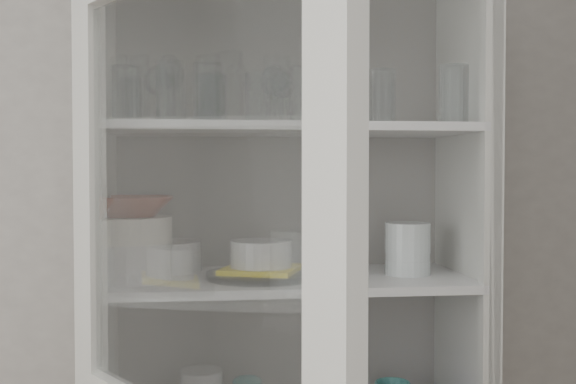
% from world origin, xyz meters
% --- Properties ---
extents(wall_back, '(3.60, 0.02, 2.60)m').
position_xyz_m(wall_back, '(0.00, 1.50, 1.30)').
color(wall_back, '#9F9A94').
rests_on(wall_back, ground).
extents(tumbler_0, '(0.08, 0.08, 0.13)m').
position_xyz_m(tumbler_0, '(-0.21, 1.15, 1.73)').
color(tumbler_0, silver).
rests_on(tumbler_0, shelf_glass).
extents(tumbler_1, '(0.07, 0.07, 0.14)m').
position_xyz_m(tumbler_1, '(-0.10, 1.12, 1.73)').
color(tumbler_1, silver).
rests_on(tumbler_1, shelf_glass).
extents(tumbler_2, '(0.08, 0.08, 0.14)m').
position_xyz_m(tumbler_2, '(-0.01, 1.15, 1.73)').
color(tumbler_2, silver).
rests_on(tumbler_2, shelf_glass).
extents(tumbler_3, '(0.09, 0.09, 0.14)m').
position_xyz_m(tumbler_3, '(0.23, 1.16, 1.73)').
color(tumbler_3, silver).
rests_on(tumbler_3, shelf_glass).
extents(tumbler_4, '(0.10, 0.10, 0.15)m').
position_xyz_m(tumbler_4, '(0.28, 1.13, 1.73)').
color(tumbler_4, silver).
rests_on(tumbler_4, shelf_glass).
extents(tumbler_5, '(0.09, 0.09, 0.13)m').
position_xyz_m(tumbler_5, '(0.42, 1.13, 1.73)').
color(tumbler_5, silver).
rests_on(tumbler_5, shelf_glass).
extents(tumbler_6, '(0.08, 0.08, 0.15)m').
position_xyz_m(tumbler_6, '(0.61, 1.15, 1.74)').
color(tumbler_6, silver).
rests_on(tumbler_6, shelf_glass).
extents(tumbler_7, '(0.07, 0.07, 0.12)m').
position_xyz_m(tumbler_7, '(-0.21, 1.30, 1.72)').
color(tumbler_7, silver).
rests_on(tumbler_7, shelf_glass).
extents(tumbler_8, '(0.08, 0.08, 0.13)m').
position_xyz_m(tumbler_8, '(0.00, 1.28, 1.73)').
color(tumbler_8, silver).
rests_on(tumbler_8, shelf_glass).
extents(tumbler_9, '(0.08, 0.08, 0.13)m').
position_xyz_m(tumbler_9, '(-0.00, 1.25, 1.73)').
color(tumbler_9, silver).
rests_on(tumbler_9, shelf_glass).
extents(tumbler_10, '(0.09, 0.09, 0.13)m').
position_xyz_m(tumbler_10, '(0.12, 1.24, 1.73)').
color(tumbler_10, silver).
rests_on(tumbler_10, shelf_glass).
extents(goblet_0, '(0.08, 0.08, 0.18)m').
position_xyz_m(goblet_0, '(-0.15, 1.39, 1.75)').
color(goblet_0, silver).
rests_on(goblet_0, shelf_glass).
extents(goblet_1, '(0.08, 0.08, 0.18)m').
position_xyz_m(goblet_1, '(0.17, 1.35, 1.75)').
color(goblet_1, silver).
rests_on(goblet_1, shelf_glass).
extents(goblet_2, '(0.08, 0.08, 0.17)m').
position_xyz_m(goblet_2, '(0.19, 1.36, 1.75)').
color(goblet_2, silver).
rests_on(goblet_2, shelf_glass).
extents(goblet_3, '(0.07, 0.07, 0.16)m').
position_xyz_m(goblet_3, '(0.40, 1.36, 1.74)').
color(goblet_3, silver).
rests_on(goblet_3, shelf_glass).
extents(plate_stack_front, '(0.21, 0.21, 0.10)m').
position_xyz_m(plate_stack_front, '(-0.21, 1.23, 1.31)').
color(plate_stack_front, silver).
rests_on(plate_stack_front, shelf_plates).
extents(plate_stack_back, '(0.21, 0.21, 0.08)m').
position_xyz_m(plate_stack_back, '(-0.13, 1.40, 1.30)').
color(plate_stack_back, silver).
rests_on(plate_stack_back, shelf_plates).
extents(cream_bowl, '(0.27, 0.27, 0.07)m').
position_xyz_m(cream_bowl, '(-0.21, 1.23, 1.39)').
color(cream_bowl, silver).
rests_on(cream_bowl, plate_stack_front).
extents(terracotta_bowl, '(0.23, 0.23, 0.05)m').
position_xyz_m(terracotta_bowl, '(-0.21, 1.23, 1.45)').
color(terracotta_bowl, maroon).
rests_on(terracotta_bowl, cream_bowl).
extents(glass_platter, '(0.37, 0.37, 0.02)m').
position_xyz_m(glass_platter, '(0.12, 1.23, 1.27)').
color(glass_platter, silver).
rests_on(glass_platter, shelf_plates).
extents(yellow_trivet, '(0.24, 0.24, 0.01)m').
position_xyz_m(yellow_trivet, '(0.12, 1.23, 1.28)').
color(yellow_trivet, yellow).
rests_on(yellow_trivet, glass_platter).
extents(white_ramekin, '(0.20, 0.20, 0.07)m').
position_xyz_m(white_ramekin, '(0.12, 1.23, 1.33)').
color(white_ramekin, silver).
rests_on(white_ramekin, yellow_trivet).
extents(grey_bowl_stack, '(0.12, 0.12, 0.14)m').
position_xyz_m(grey_bowl_stack, '(0.52, 1.25, 1.33)').
color(grey_bowl_stack, silver).
rests_on(grey_bowl_stack, shelf_plates).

